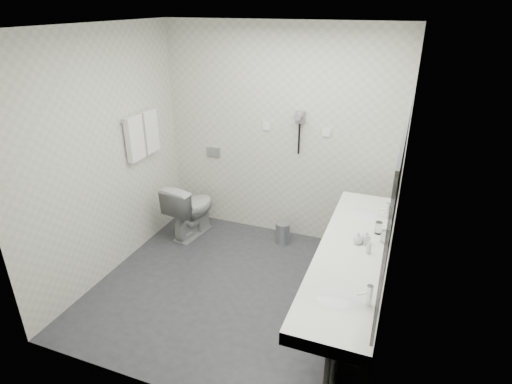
% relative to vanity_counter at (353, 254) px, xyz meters
% --- Properties ---
extents(floor, '(2.80, 2.80, 0.00)m').
position_rel_vanity_counter_xyz_m(floor, '(-1.12, 0.20, -0.80)').
color(floor, '#2E2E33').
rests_on(floor, ground).
extents(ceiling, '(2.80, 2.80, 0.00)m').
position_rel_vanity_counter_xyz_m(ceiling, '(-1.12, 0.20, 1.70)').
color(ceiling, white).
rests_on(ceiling, wall_back).
extents(wall_back, '(2.80, 0.00, 2.80)m').
position_rel_vanity_counter_xyz_m(wall_back, '(-1.12, 1.50, 0.45)').
color(wall_back, silver).
rests_on(wall_back, floor).
extents(wall_front, '(2.80, 0.00, 2.80)m').
position_rel_vanity_counter_xyz_m(wall_front, '(-1.12, -1.10, 0.45)').
color(wall_front, silver).
rests_on(wall_front, floor).
extents(wall_left, '(0.00, 2.60, 2.60)m').
position_rel_vanity_counter_xyz_m(wall_left, '(-2.52, 0.20, 0.45)').
color(wall_left, silver).
rests_on(wall_left, floor).
extents(wall_right, '(0.00, 2.60, 2.60)m').
position_rel_vanity_counter_xyz_m(wall_right, '(0.27, 0.20, 0.45)').
color(wall_right, silver).
rests_on(wall_right, floor).
extents(vanity_counter, '(0.55, 2.20, 0.10)m').
position_rel_vanity_counter_xyz_m(vanity_counter, '(0.00, 0.00, 0.00)').
color(vanity_counter, white).
rests_on(vanity_counter, floor).
extents(vanity_panel, '(0.03, 2.15, 0.75)m').
position_rel_vanity_counter_xyz_m(vanity_panel, '(0.02, 0.00, -0.42)').
color(vanity_panel, gray).
rests_on(vanity_panel, floor).
extents(vanity_post_far, '(0.06, 0.06, 0.75)m').
position_rel_vanity_counter_xyz_m(vanity_post_far, '(0.05, 1.04, -0.42)').
color(vanity_post_far, silver).
rests_on(vanity_post_far, floor).
extents(mirror, '(0.02, 2.20, 1.05)m').
position_rel_vanity_counter_xyz_m(mirror, '(0.26, 0.00, 0.65)').
color(mirror, '#B2BCC6').
rests_on(mirror, wall_right).
extents(basin_near, '(0.40, 0.31, 0.05)m').
position_rel_vanity_counter_xyz_m(basin_near, '(0.00, -0.65, 0.04)').
color(basin_near, white).
rests_on(basin_near, vanity_counter).
extents(basin_far, '(0.40, 0.31, 0.05)m').
position_rel_vanity_counter_xyz_m(basin_far, '(0.00, 0.65, 0.04)').
color(basin_far, white).
rests_on(basin_far, vanity_counter).
extents(faucet_near, '(0.04, 0.04, 0.15)m').
position_rel_vanity_counter_xyz_m(faucet_near, '(0.19, -0.65, 0.12)').
color(faucet_near, silver).
rests_on(faucet_near, vanity_counter).
extents(faucet_far, '(0.04, 0.04, 0.15)m').
position_rel_vanity_counter_xyz_m(faucet_far, '(0.19, 0.65, 0.12)').
color(faucet_far, silver).
rests_on(faucet_far, vanity_counter).
extents(soap_bottle_a, '(0.07, 0.07, 0.12)m').
position_rel_vanity_counter_xyz_m(soap_bottle_a, '(0.08, 0.12, 0.11)').
color(soap_bottle_a, silver).
rests_on(soap_bottle_a, vanity_counter).
extents(soap_bottle_b, '(0.11, 0.11, 0.10)m').
position_rel_vanity_counter_xyz_m(soap_bottle_b, '(0.02, 0.10, 0.10)').
color(soap_bottle_b, silver).
rests_on(soap_bottle_b, vanity_counter).
extents(soap_bottle_c, '(0.05, 0.05, 0.11)m').
position_rel_vanity_counter_xyz_m(soap_bottle_c, '(0.12, -0.02, 0.10)').
color(soap_bottle_c, silver).
rests_on(soap_bottle_c, vanity_counter).
extents(glass_left, '(0.07, 0.07, 0.11)m').
position_rel_vanity_counter_xyz_m(glass_left, '(0.22, 0.19, 0.11)').
color(glass_left, silver).
rests_on(glass_left, vanity_counter).
extents(glass_right, '(0.07, 0.07, 0.11)m').
position_rel_vanity_counter_xyz_m(glass_right, '(0.16, 0.33, 0.10)').
color(glass_right, silver).
rests_on(glass_right, vanity_counter).
extents(toilet, '(0.49, 0.74, 0.70)m').
position_rel_vanity_counter_xyz_m(toilet, '(-2.09, 1.04, -0.45)').
color(toilet, white).
rests_on(toilet, floor).
extents(flush_plate, '(0.18, 0.02, 0.12)m').
position_rel_vanity_counter_xyz_m(flush_plate, '(-1.98, 1.49, 0.15)').
color(flush_plate, '#B2B5BA').
rests_on(flush_plate, wall_back).
extents(pedal_bin, '(0.19, 0.19, 0.25)m').
position_rel_vanity_counter_xyz_m(pedal_bin, '(-0.97, 1.25, -0.68)').
color(pedal_bin, '#B2B5BA').
rests_on(pedal_bin, floor).
extents(bin_lid, '(0.18, 0.18, 0.02)m').
position_rel_vanity_counter_xyz_m(bin_lid, '(-0.97, 1.25, -0.55)').
color(bin_lid, '#B2B5BA').
rests_on(bin_lid, pedal_bin).
extents(towel_rail, '(0.02, 0.62, 0.02)m').
position_rel_vanity_counter_xyz_m(towel_rail, '(-2.47, 0.75, 0.75)').
color(towel_rail, silver).
rests_on(towel_rail, wall_left).
extents(towel_near, '(0.07, 0.24, 0.48)m').
position_rel_vanity_counter_xyz_m(towel_near, '(-2.46, 0.61, 0.53)').
color(towel_near, white).
rests_on(towel_near, towel_rail).
extents(towel_far, '(0.07, 0.24, 0.48)m').
position_rel_vanity_counter_xyz_m(towel_far, '(-2.46, 0.89, 0.53)').
color(towel_far, white).
rests_on(towel_far, towel_rail).
extents(dryer_cradle, '(0.10, 0.04, 0.14)m').
position_rel_vanity_counter_xyz_m(dryer_cradle, '(-0.88, 1.47, 0.70)').
color(dryer_cradle, gray).
rests_on(dryer_cradle, wall_back).
extents(dryer_barrel, '(0.08, 0.14, 0.08)m').
position_rel_vanity_counter_xyz_m(dryer_barrel, '(-0.88, 1.40, 0.73)').
color(dryer_barrel, gray).
rests_on(dryer_barrel, dryer_cradle).
extents(dryer_cord, '(0.02, 0.02, 0.35)m').
position_rel_vanity_counter_xyz_m(dryer_cord, '(-0.88, 1.46, 0.45)').
color(dryer_cord, black).
rests_on(dryer_cord, dryer_cradle).
extents(switch_plate_a, '(0.09, 0.02, 0.09)m').
position_rel_vanity_counter_xyz_m(switch_plate_a, '(-1.27, 1.49, 0.55)').
color(switch_plate_a, white).
rests_on(switch_plate_a, wall_back).
extents(switch_plate_b, '(0.09, 0.02, 0.09)m').
position_rel_vanity_counter_xyz_m(switch_plate_b, '(-0.57, 1.49, 0.55)').
color(switch_plate_b, white).
rests_on(switch_plate_b, wall_back).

